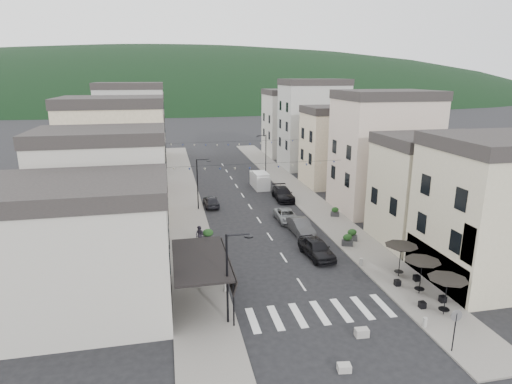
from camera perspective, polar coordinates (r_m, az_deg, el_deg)
ground at (r=27.93m, az=9.99°, el=-17.65°), size 700.00×700.00×0.00m
sidewalk_left at (r=55.70m, az=-9.59°, el=-0.54°), size 4.00×76.00×0.12m
sidewalk_right at (r=58.13m, az=5.33°, el=0.28°), size 4.00×76.00×0.12m
hill_backdrop at (r=322.09m, az=-10.42°, el=12.41°), size 640.00×360.00×70.00m
boutique_building at (r=29.49m, az=-23.36°, el=-8.10°), size 12.00×8.00×8.00m
bistro_building at (r=36.35m, az=29.71°, el=-2.87°), size 10.00×8.00×10.00m
boutique_awning at (r=29.24m, az=-6.96°, el=-8.97°), size 3.77×7.50×3.28m
buildings_row_left at (r=60.26m, az=-16.80°, el=6.12°), size 10.20×54.16×14.00m
buildings_row_right at (r=63.46m, az=10.35°, el=7.15°), size 10.20×54.16×14.50m
cafe_terrace at (r=32.32m, az=21.27°, el=-8.99°), size 2.50×8.10×2.53m
streetlamp_left_near at (r=26.43m, az=-3.28°, el=-10.23°), size 1.70×0.56×6.00m
streetlamp_left_far at (r=49.07m, az=-7.51°, el=1.78°), size 1.70×0.56×6.00m
streetlamp_right_far at (r=68.27m, az=1.09°, el=5.73°), size 1.70×0.56×6.00m
traffic_sign at (r=26.97m, az=25.07°, el=-15.48°), size 0.70×0.07×2.70m
bollards at (r=32.18m, az=6.37°, el=-11.90°), size 11.66×10.26×0.60m
bunting_near at (r=45.56m, az=0.14°, el=3.38°), size 19.00×0.28×0.62m
bunting_far at (r=61.05m, az=-3.00°, el=6.42°), size 19.00×0.28×0.62m
parked_car_a at (r=37.20m, az=8.09°, el=-7.41°), size 2.35×4.89×1.61m
parked_car_b at (r=42.18m, az=5.98°, el=-4.63°), size 1.80×4.64×1.51m
parked_car_c at (r=45.72m, az=4.08°, el=-3.16°), size 2.09×4.50×1.25m
parked_car_d at (r=53.50m, az=3.61°, el=-0.23°), size 2.29×5.33×1.53m
parked_car_e at (r=50.82m, az=-6.00°, el=-1.21°), size 1.81×4.12×1.38m
delivery_van at (r=59.02m, az=0.51°, el=1.62°), size 1.94×4.72×2.24m
pedestrian_a at (r=36.81m, az=-8.23°, el=-7.44°), size 0.66×0.50×1.65m
pedestrian_b at (r=39.36m, az=-7.52°, el=-5.77°), size 1.10×1.07×1.78m
concrete_block_a at (r=27.58m, az=13.92°, el=-17.73°), size 0.83×0.55×0.50m
concrete_block_c at (r=24.79m, az=11.68°, el=-21.97°), size 0.76×0.59×0.40m
planter_la at (r=33.20m, az=-6.50°, el=-10.47°), size 1.19×0.89×1.19m
planter_lb at (r=39.99m, az=-6.42°, el=-5.81°), size 1.27×0.92×1.27m
planter_ra at (r=39.86m, az=12.08°, el=-6.26°), size 1.11×0.83×1.10m
planter_rb at (r=41.13m, az=12.66°, el=-5.59°), size 1.14×0.89×1.12m
planter_rc at (r=47.66m, az=10.49°, el=-2.60°), size 1.04×0.79×1.04m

